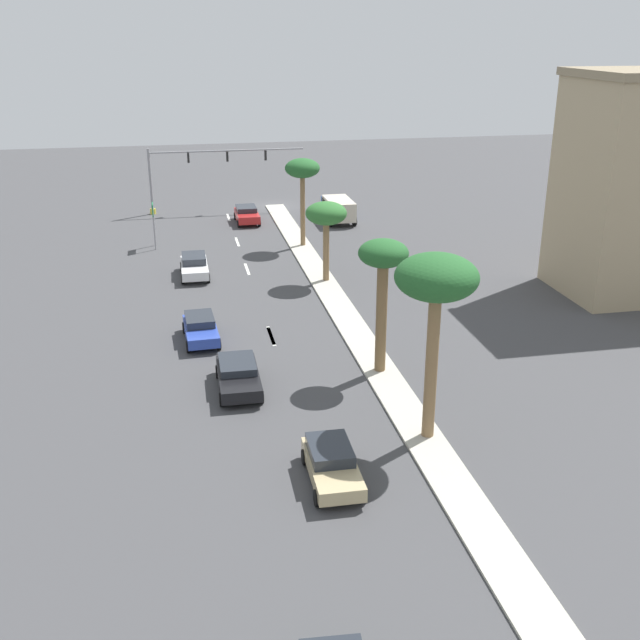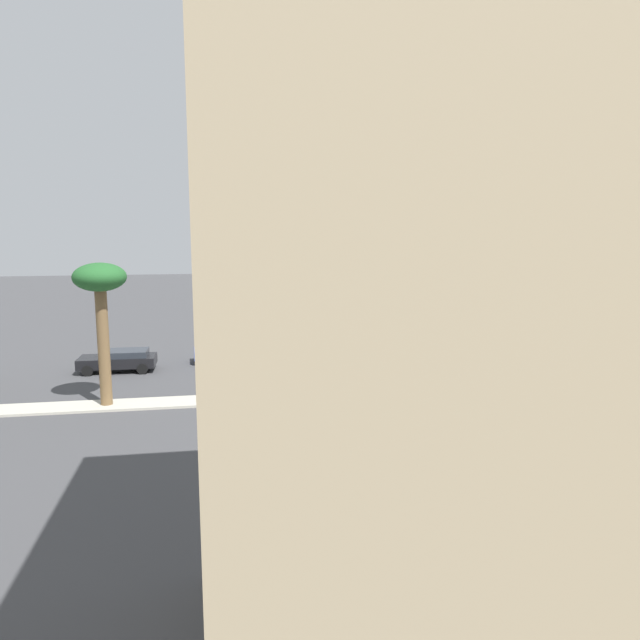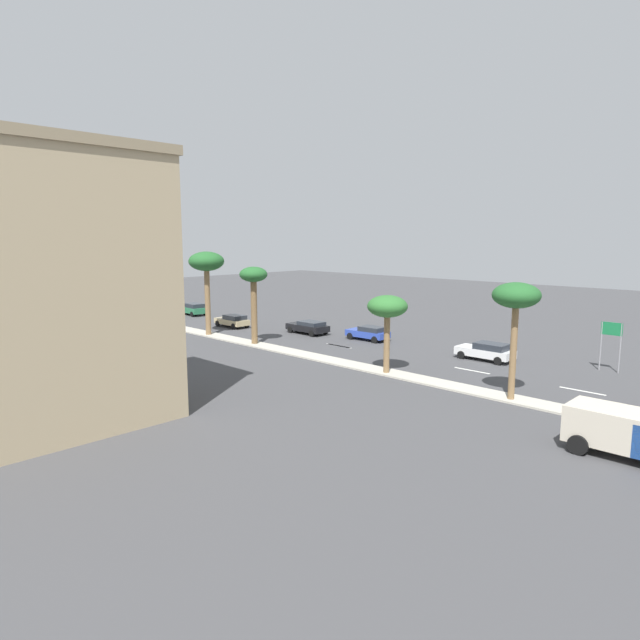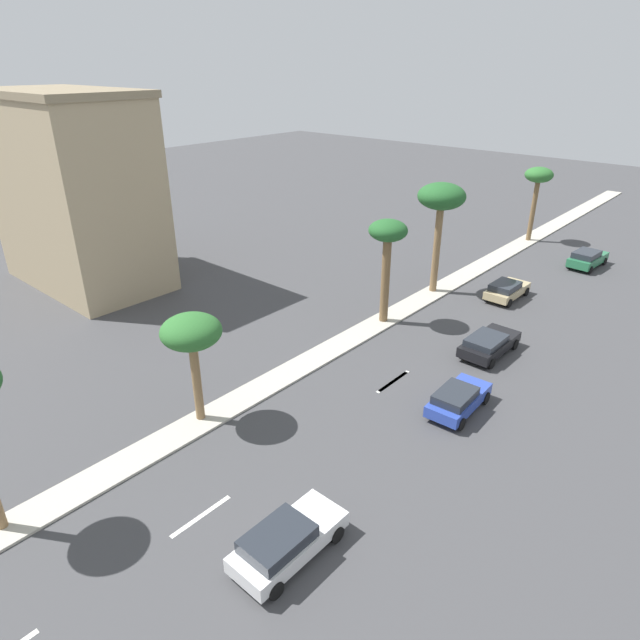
# 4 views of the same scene
# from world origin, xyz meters

# --- Properties ---
(ground_plane) EXTENTS (160.00, 160.00, 0.00)m
(ground_plane) POSITION_xyz_m (0.00, 36.00, 0.00)
(ground_plane) COLOR #424244
(lane_stripe_mid) EXTENTS (0.20, 2.80, 0.01)m
(lane_stripe_mid) POSITION_xyz_m (4.88, 12.74, 0.01)
(lane_stripe_mid) COLOR silver
(lane_stripe_mid) RESTS_ON ground
(lane_stripe_near) EXTENTS (0.20, 2.80, 0.01)m
(lane_stripe_near) POSITION_xyz_m (4.88, 20.41, 0.01)
(lane_stripe_near) COLOR silver
(lane_stripe_near) RESTS_ON ground
(lane_stripe_inboard) EXTENTS (0.20, 2.80, 0.01)m
(lane_stripe_inboard) POSITION_xyz_m (4.88, 33.56, 0.01)
(lane_stripe_inboard) COLOR silver
(lane_stripe_inboard) RESTS_ON ground
(lane_stripe_rear) EXTENTS (0.20, 2.80, 0.01)m
(lane_stripe_rear) POSITION_xyz_m (4.88, 33.41, 0.01)
(lane_stripe_rear) COLOR silver
(lane_stripe_rear) RESTS_ON ground
(directional_road_sign) EXTENTS (0.10, 1.42, 3.60)m
(directional_road_sign) POSITION_xyz_m (11.49, 13.17, 2.59)
(directional_road_sign) COLOR gray
(directional_road_sign) RESTS_ON ground
(commercial_building) EXTENTS (13.86, 7.75, 14.22)m
(commercial_building) POSITION_xyz_m (-21.90, 30.13, 7.13)
(commercial_building) COLOR tan
(commercial_building) RESTS_ON ground
(palm_tree_rear) EXTENTS (2.74, 2.74, 6.94)m
(palm_tree_rear) POSITION_xyz_m (-0.23, 15.09, 6.07)
(palm_tree_rear) COLOR olive
(palm_tree_rear) RESTS_ON median_curb
(palm_tree_inboard) EXTENTS (2.83, 2.83, 5.51)m
(palm_tree_inboard) POSITION_xyz_m (-0.23, 24.32, 4.69)
(palm_tree_inboard) COLOR olive
(palm_tree_inboard) RESTS_ON median_curb
(palm_tree_outboard) EXTENTS (2.48, 2.48, 6.92)m
(palm_tree_outboard) POSITION_xyz_m (0.03, 39.35, 5.76)
(palm_tree_outboard) COLOR brown
(palm_tree_outboard) RESTS_ON median_curb
(sedan_black_left) EXTENTS (2.13, 4.50, 1.30)m
(sedan_black_left) POSITION_xyz_m (7.35, 39.84, 0.72)
(sedan_black_left) COLOR black
(sedan_black_left) RESTS_ON ground
(sedan_white_trailing) EXTENTS (1.99, 4.45, 1.43)m
(sedan_white_trailing) POSITION_xyz_m (8.71, 21.26, 0.76)
(sedan_white_trailing) COLOR silver
(sedan_white_trailing) RESTS_ON ground
(sedan_blue_rear) EXTENTS (2.03, 4.16, 1.34)m
(sedan_blue_rear) POSITION_xyz_m (8.86, 33.29, 0.72)
(sedan_blue_rear) COLOR #2D47AD
(sedan_blue_rear) RESTS_ON ground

